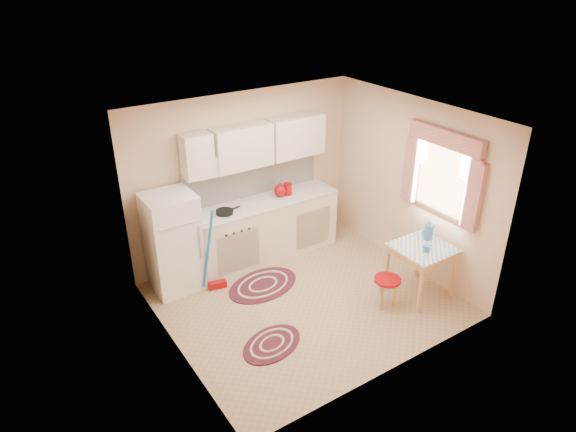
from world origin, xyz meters
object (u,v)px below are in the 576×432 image
at_px(fridge, 173,243).
at_px(base_cabinets, 266,229).
at_px(stool, 386,292).
at_px(table, 420,271).

relative_size(fridge, base_cabinets, 0.62).
bearing_deg(base_cabinets, stool, -72.04).
bearing_deg(table, stool, 176.72).
bearing_deg(fridge, table, -36.19).
relative_size(base_cabinets, stool, 5.36).
relative_size(fridge, table, 1.94).
bearing_deg(table, fridge, 143.81).
height_order(table, stool, table).
xyz_separation_m(fridge, table, (2.69, -1.97, -0.34)).
bearing_deg(table, base_cabinets, 120.89).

